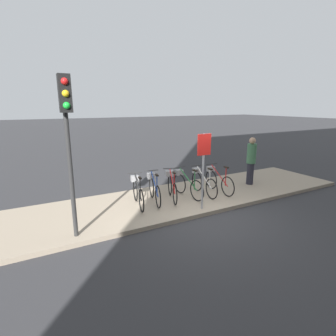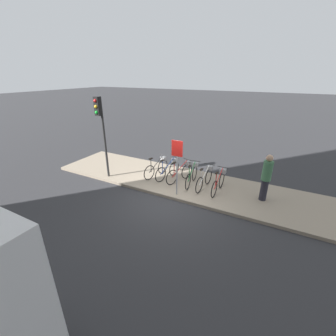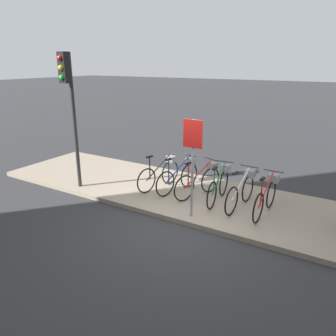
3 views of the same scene
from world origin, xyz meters
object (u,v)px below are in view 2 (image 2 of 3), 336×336
at_px(parked_bicycle_1, 169,169).
at_px(pedestrian, 266,177).
at_px(parked_bicycle_2, 181,172).
at_px(traffic_light, 101,122).
at_px(parked_bicycle_4, 205,178).
at_px(parked_bicycle_5, 219,181).
at_px(parked_bicycle_3, 192,174).
at_px(sign_post, 177,159).
at_px(parked_bicycle_0, 158,167).

bearing_deg(parked_bicycle_1, pedestrian, -1.01).
bearing_deg(parked_bicycle_2, pedestrian, -0.67).
bearing_deg(pedestrian, traffic_light, -169.70).
height_order(parked_bicycle_4, parked_bicycle_5, same).
bearing_deg(parked_bicycle_4, parked_bicycle_1, 175.64).
height_order(parked_bicycle_2, parked_bicycle_3, same).
xyz_separation_m(parked_bicycle_2, pedestrian, (3.43, -0.04, 0.52)).
bearing_deg(sign_post, parked_bicycle_4, 54.17).
distance_m(parked_bicycle_0, parked_bicycle_3, 1.74).
bearing_deg(parked_bicycle_1, parked_bicycle_2, -2.89).
height_order(parked_bicycle_3, parked_bicycle_4, same).
bearing_deg(traffic_light, pedestrian, 10.30).
xyz_separation_m(parked_bicycle_0, traffic_light, (-2.00, -1.23, 2.13)).
xyz_separation_m(parked_bicycle_0, sign_post, (1.56, -1.18, 1.07)).
bearing_deg(traffic_light, parked_bicycle_1, 26.36).
bearing_deg(parked_bicycle_2, parked_bicycle_5, -5.17).
distance_m(parked_bicycle_1, sign_post, 1.90).
height_order(parked_bicycle_2, parked_bicycle_5, same).
height_order(parked_bicycle_0, sign_post, sign_post).
bearing_deg(parked_bicycle_1, sign_post, -51.29).
distance_m(parked_bicycle_2, parked_bicycle_5, 1.76).
bearing_deg(parked_bicycle_4, parked_bicycle_0, 177.85).
distance_m(parked_bicycle_0, traffic_light, 3.17).
height_order(pedestrian, traffic_light, traffic_light).
relative_size(parked_bicycle_0, parked_bicycle_2, 1.04).
bearing_deg(parked_bicycle_2, parked_bicycle_0, -179.27).
height_order(parked_bicycle_0, parked_bicycle_1, same).
xyz_separation_m(pedestrian, traffic_light, (-6.63, -1.20, 1.61)).
relative_size(parked_bicycle_1, parked_bicycle_3, 0.98).
height_order(parked_bicycle_3, pedestrian, pedestrian).
relative_size(parked_bicycle_3, traffic_light, 0.45).
relative_size(parked_bicycle_3, parked_bicycle_5, 1.00).
bearing_deg(parked_bicycle_5, pedestrian, 4.05).
relative_size(parked_bicycle_4, traffic_light, 0.45).
distance_m(pedestrian, sign_post, 3.32).
relative_size(parked_bicycle_2, sign_post, 0.70).
bearing_deg(parked_bicycle_5, traffic_light, -167.63).
bearing_deg(traffic_light, parked_bicycle_0, 31.55).
relative_size(parked_bicycle_0, parked_bicycle_4, 0.99).
xyz_separation_m(parked_bicycle_3, pedestrian, (2.89, -0.01, 0.52)).
xyz_separation_m(parked_bicycle_0, parked_bicycle_3, (1.74, -0.01, 0.00)).
distance_m(parked_bicycle_4, traffic_light, 4.97).
height_order(parked_bicycle_5, sign_post, sign_post).
bearing_deg(parked_bicycle_3, parked_bicycle_4, -7.02).
relative_size(parked_bicycle_1, parked_bicycle_4, 0.98).
bearing_deg(parked_bicycle_3, parked_bicycle_0, 179.56).
bearing_deg(parked_bicycle_1, parked_bicycle_5, -4.57).
relative_size(parked_bicycle_0, parked_bicycle_1, 1.01).
bearing_deg(parked_bicycle_0, parked_bicycle_3, -0.44).
distance_m(parked_bicycle_0, parked_bicycle_5, 2.95).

